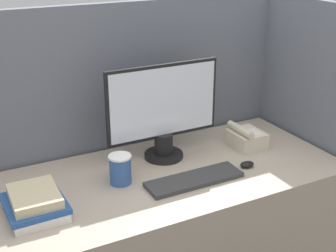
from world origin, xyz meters
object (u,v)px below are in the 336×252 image
at_px(mouse, 247,164).
at_px(keyboard, 194,179).
at_px(monitor, 163,113).
at_px(desk_telephone, 246,138).
at_px(book_stack, 35,203).
at_px(coffee_cup, 120,169).

bearing_deg(mouse, keyboard, -178.88).
distance_m(monitor, desk_telephone, 0.47).
bearing_deg(desk_telephone, mouse, -124.54).
xyz_separation_m(book_stack, desk_telephone, (1.08, 0.12, 0.01)).
relative_size(book_stack, desk_telephone, 1.56).
bearing_deg(monitor, mouse, -43.08).
bearing_deg(coffee_cup, mouse, -13.08).
height_order(monitor, desk_telephone, monitor).
distance_m(coffee_cup, desk_telephone, 0.70).
xyz_separation_m(keyboard, desk_telephone, (0.41, 0.19, 0.04)).
bearing_deg(keyboard, mouse, 1.12).
height_order(keyboard, coffee_cup, coffee_cup).
relative_size(coffee_cup, desk_telephone, 0.72).
xyz_separation_m(keyboard, coffee_cup, (-0.29, 0.14, 0.05)).
height_order(monitor, mouse, monitor).
xyz_separation_m(monitor, keyboard, (0.01, -0.28, -0.21)).
xyz_separation_m(mouse, book_stack, (-0.95, 0.07, 0.03)).
bearing_deg(coffee_cup, book_stack, -171.16).
height_order(monitor, book_stack, monitor).
height_order(mouse, desk_telephone, desk_telephone).
distance_m(monitor, keyboard, 0.35).
relative_size(keyboard, desk_telephone, 2.40).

